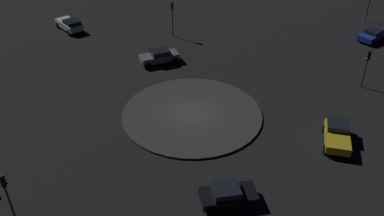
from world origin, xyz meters
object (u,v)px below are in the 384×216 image
(car_yellow, at_px, (337,135))
(traffic_light_east, at_px, (6,190))
(car_blue, at_px, (373,35))
(traffic_light_southwest, at_px, (172,13))
(traffic_light_west, at_px, (367,62))
(car_grey, at_px, (159,56))
(car_black, at_px, (228,195))
(car_white, at_px, (70,24))

(car_yellow, height_order, traffic_light_east, traffic_light_east)
(car_blue, relative_size, traffic_light_southwest, 1.01)
(traffic_light_east, bearing_deg, traffic_light_west, -16.14)
(car_grey, distance_m, car_black, 21.71)
(car_blue, xyz_separation_m, car_black, (32.24, 9.10, 0.03))
(car_white, relative_size, car_black, 1.06)
(traffic_light_west, relative_size, traffic_light_southwest, 0.90)
(car_yellow, distance_m, traffic_light_southwest, 25.80)
(car_grey, bearing_deg, traffic_light_west, -36.66)
(car_blue, relative_size, car_black, 1.03)
(car_blue, bearing_deg, traffic_light_east, -0.19)
(car_white, bearing_deg, traffic_light_east, 147.93)
(car_black, bearing_deg, car_grey, -84.07)
(car_grey, xyz_separation_m, traffic_light_west, (-13.02, 16.78, 2.00))
(car_grey, relative_size, car_black, 1.07)
(car_yellow, bearing_deg, traffic_light_west, 163.74)
(traffic_light_west, xyz_separation_m, traffic_light_southwest, (7.65, -21.72, 0.30))
(traffic_light_east, distance_m, traffic_light_southwest, 31.17)
(car_yellow, relative_size, car_blue, 0.99)
(car_blue, bearing_deg, car_white, -45.34)
(car_yellow, height_order, traffic_light_west, traffic_light_west)
(car_grey, height_order, traffic_light_east, traffic_light_east)
(car_black, xyz_separation_m, traffic_light_southwest, (-13.38, -25.12, 2.35))
(car_white, relative_size, traffic_light_west, 1.15)
(car_white, distance_m, car_yellow, 36.21)
(car_grey, xyz_separation_m, car_yellow, (-3.45, 20.69, -0.02))
(car_blue, xyz_separation_m, traffic_light_east, (44.23, 2.09, 2.28))
(traffic_light_west, bearing_deg, car_black, 30.81)
(car_black, relative_size, traffic_light_east, 1.01)
(traffic_light_east, height_order, traffic_light_southwest, traffic_light_southwest)
(car_yellow, distance_m, traffic_light_east, 24.74)
(traffic_light_east, bearing_deg, car_yellow, -27.67)
(car_yellow, height_order, car_black, car_yellow)
(car_white, height_order, car_yellow, car_white)
(car_white, height_order, car_blue, car_white)
(car_white, xyz_separation_m, car_black, (4.01, 34.92, -0.08))
(car_grey, relative_size, car_yellow, 1.05)
(car_grey, height_order, traffic_light_southwest, traffic_light_southwest)
(car_grey, distance_m, car_blue, 26.63)
(car_blue, height_order, car_black, car_black)
(car_yellow, relative_size, car_black, 1.02)
(car_blue, relative_size, traffic_light_east, 1.04)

